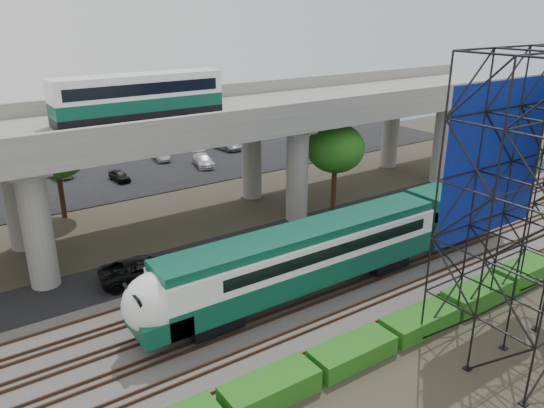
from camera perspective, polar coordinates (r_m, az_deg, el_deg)
ground at (r=30.41m, az=1.56°, el=-13.10°), size 140.00×140.00×0.00m
ballast_bed at (r=31.74m, az=-0.58°, el=-11.30°), size 90.00×12.00×0.20m
service_road at (r=38.27m, az=-7.69°, el=-5.72°), size 90.00×5.00×0.08m
parking_lot at (r=58.93m, az=-18.11°, el=2.91°), size 90.00×18.00×0.08m
harbor_water at (r=79.72m, az=-22.78°, el=6.73°), size 140.00×40.00×0.03m
rail_tracks at (r=31.65m, az=-0.58°, el=-11.03°), size 90.00×9.52×0.16m
commuter_train at (r=33.10m, az=6.62°, el=-4.57°), size 29.30×3.06×4.30m
overpass at (r=40.31m, az=-11.95°, el=7.72°), size 80.00×12.00×12.40m
hedge_strip at (r=27.92m, az=8.67°, el=-15.40°), size 34.60×1.80×1.20m
trees at (r=39.69m, az=-17.83°, el=3.02°), size 40.94×16.94×7.69m
suv at (r=35.57m, az=-13.70°, el=-6.82°), size 5.87×3.30×1.55m
parked_cars at (r=59.06m, az=-16.13°, el=3.82°), size 36.00×9.79×1.29m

